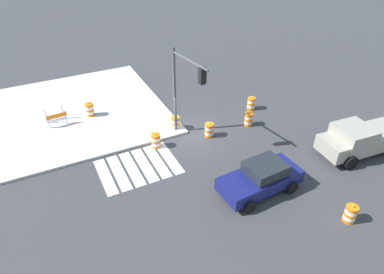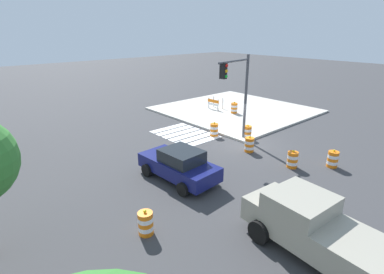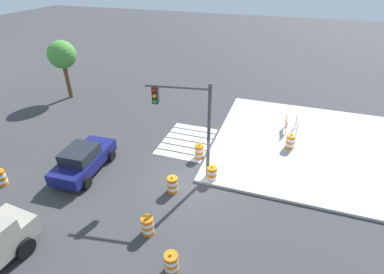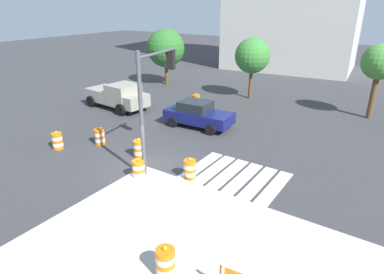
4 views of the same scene
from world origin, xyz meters
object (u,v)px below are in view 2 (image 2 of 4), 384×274
Objects in this scene: traffic_barrel_on_sidewalk at (234,108)px; traffic_barrel_crosswalk_end at (247,132)px; pickup_truck at (313,227)px; construction_barricade at (214,103)px; traffic_barrel_near_corner at (146,223)px; traffic_barrel_lane_center at (214,130)px; traffic_barrel_median_near at (292,160)px; sports_car at (179,164)px; traffic_light_pole at (237,85)px; traffic_barrel_far_curb at (333,159)px; traffic_barrel_median_far at (249,145)px.

traffic_barrel_crosswalk_end is at bearing 139.65° from traffic_barrel_on_sidewalk.
pickup_truck reaches higher than construction_barricade.
traffic_barrel_near_corner is 1.00× the size of traffic_barrel_lane_center.
traffic_barrel_median_near and traffic_barrel_lane_center have the same top height.
traffic_barrel_lane_center is at bearing 117.63° from traffic_barrel_on_sidewalk.
pickup_truck is 6.71m from traffic_barrel_median_near.
traffic_barrel_crosswalk_end is 2.31m from traffic_barrel_lane_center.
pickup_truck is at bearing -140.52° from traffic_barrel_near_corner.
sports_car is 0.83× the size of pickup_truck.
pickup_truck is at bearing 139.79° from traffic_barrel_crosswalk_end.
pickup_truck is at bearing 139.74° from traffic_barrel_on_sidewalk.
traffic_barrel_on_sidewalk is at bearing -40.26° from pickup_truck.
traffic_light_pole is (-4.73, 5.36, 3.31)m from traffic_barrel_on_sidewalk.
construction_barricade is (2.21, 0.25, 0.12)m from traffic_barrel_on_sidewalk.
traffic_barrel_lane_center is (5.88, -9.49, 0.00)m from traffic_barrel_near_corner.
traffic_barrel_median_near is 0.79× the size of construction_barricade.
traffic_light_pole reaches higher than traffic_barrel_median_near.
pickup_truck is 11.07m from traffic_barrel_crosswalk_end.
traffic_barrel_far_curb is at bearing -170.59° from traffic_barrel_lane_center.
traffic_barrel_median_far and traffic_barrel_far_curb have the same top height.
traffic_barrel_near_corner is 0.19× the size of traffic_light_pole.
pickup_truck reaches higher than traffic_barrel_crosswalk_end.
traffic_barrel_near_corner is 1.00× the size of traffic_barrel_on_sidewalk.
traffic_barrel_median_near is at bearing -93.18° from traffic_barrel_near_corner.
pickup_truck reaches higher than traffic_barrel_on_sidewalk.
sports_car is 13.77m from construction_barricade.
traffic_light_pole is (-6.94, 5.11, 3.19)m from construction_barricade.
traffic_barrel_median_far is at bearing 147.14° from construction_barricade.
traffic_barrel_median_near is 1.00× the size of traffic_barrel_far_curb.
traffic_barrel_far_curb is 0.79× the size of construction_barricade.
traffic_barrel_median_far is at bearing -74.92° from traffic_barrel_near_corner.
traffic_barrel_median_far is at bearing 131.82° from traffic_barrel_crosswalk_end.
traffic_barrel_lane_center is at bearing -60.07° from sports_car.
traffic_barrel_lane_center is 0.19× the size of traffic_light_pole.
traffic_barrel_lane_center is (7.80, 1.29, 0.00)m from traffic_barrel_far_curb.
traffic_light_pole is (5.83, 1.37, 3.46)m from traffic_barrel_far_curb.
traffic_barrel_median_far is (6.90, -5.41, -0.52)m from pickup_truck.
sports_car is at bearing 119.93° from traffic_barrel_lane_center.
traffic_barrel_median_far is 3.77m from traffic_light_pole.
traffic_barrel_far_curb is 6.92m from traffic_light_pole.
sports_car is at bearing 89.63° from traffic_barrel_median_far.
traffic_barrel_on_sidewalk is (6.20, -5.68, 0.15)m from traffic_barrel_median_far.
traffic_barrel_median_far is at bearing -0.20° from traffic_barrel_median_near.
traffic_barrel_median_near is at bearing 158.86° from traffic_barrel_crosswalk_end.
pickup_truck is at bearing 126.17° from traffic_barrel_median_near.
construction_barricade is at bearing -45.33° from traffic_barrel_lane_center.
pickup_truck is 0.96× the size of traffic_light_pole.
traffic_barrel_far_curb is 1.00× the size of traffic_barrel_on_sidewalk.
traffic_light_pole reaches higher than traffic_barrel_lane_center.
traffic_barrel_near_corner is 10.95m from traffic_barrel_far_curb.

